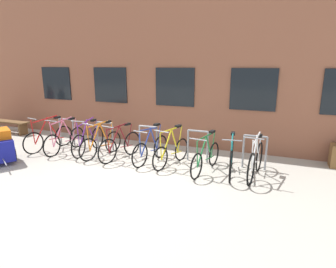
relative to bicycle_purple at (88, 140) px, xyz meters
name	(u,v)px	position (x,y,z in m)	size (l,w,h in m)	color
ground_plane	(126,180)	(2.12, -1.45, -0.39)	(42.00, 42.00, 0.00)	#B2ADA0
storefront_building	(200,57)	(2.12, 4.62, 2.53)	(28.00, 5.77, 5.83)	brown
bike_rack	(148,137)	(1.79, 0.45, 0.15)	(6.61, 0.05, 0.89)	gray
bicycle_purple	(88,140)	(0.00, 0.00, 0.00)	(0.44, 1.74, 1.09)	black
bicycle_green	(206,157)	(3.69, -0.18, -0.02)	(0.45, 1.70, 1.00)	black
bicycle_red	(49,137)	(-1.36, -0.18, 0.00)	(0.51, 1.72, 1.09)	black
bicycle_blue	(151,149)	(2.11, -0.06, -0.01)	(0.47, 1.61, 1.05)	black
bicycle_maroon	(120,145)	(1.19, -0.12, 0.00)	(0.52, 1.65, 1.04)	black
bicycle_white	(256,161)	(4.86, -0.11, 0.02)	(0.44, 1.75, 1.09)	black
bicycle_yellow	(171,151)	(2.72, -0.07, -0.02)	(0.53, 1.60, 1.05)	black
bicycle_pink	(65,139)	(-0.74, -0.18, -0.01)	(0.44, 1.74, 1.08)	black
bicycle_orange	(101,144)	(0.55, -0.14, -0.01)	(0.48, 1.61, 1.06)	black
bicycle_teal	(231,157)	(4.29, -0.06, 0.01)	(0.44, 1.81, 1.00)	black
wooden_bench	(8,124)	(-4.45, 0.87, -0.02)	(1.87, 0.40, 0.49)	brown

